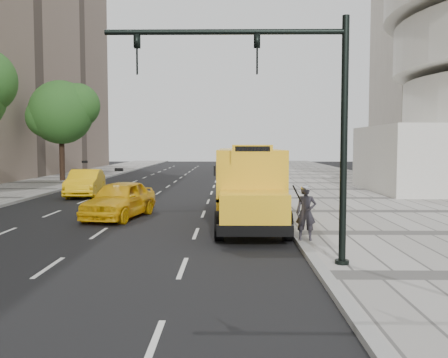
{
  "coord_description": "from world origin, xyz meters",
  "views": [
    {
      "loc": [
        3.73,
        -22.74,
        3.21
      ],
      "look_at": [
        3.5,
        -4.0,
        1.9
      ],
      "focal_mm": 40.0,
      "sensor_mm": 36.0,
      "label": 1
    }
  ],
  "objects_px": {
    "tree_c": "(62,112)",
    "school_bus": "(248,178)",
    "taxi_near": "(119,199)",
    "traffic_signal": "(288,109)",
    "pedestrian": "(306,213)",
    "taxi_far": "(85,183)"
  },
  "relations": [
    {
      "from": "tree_c",
      "to": "school_bus",
      "type": "bearing_deg",
      "value": -54.24
    },
    {
      "from": "taxi_near",
      "to": "school_bus",
      "type": "bearing_deg",
      "value": 9.74
    },
    {
      "from": "tree_c",
      "to": "taxi_near",
      "type": "distance_m",
      "value": 23.14
    },
    {
      "from": "school_bus",
      "to": "traffic_signal",
      "type": "relative_size",
      "value": 1.81
    },
    {
      "from": "pedestrian",
      "to": "traffic_signal",
      "type": "xyz_separation_m",
      "value": [
        -0.96,
        -3.15,
        3.06
      ]
    },
    {
      "from": "taxi_near",
      "to": "pedestrian",
      "type": "bearing_deg",
      "value": -26.96
    },
    {
      "from": "tree_c",
      "to": "school_bus",
      "type": "distance_m",
      "value": 25.83
    },
    {
      "from": "taxi_near",
      "to": "pedestrian",
      "type": "distance_m",
      "value": 9.18
    },
    {
      "from": "school_bus",
      "to": "pedestrian",
      "type": "distance_m",
      "value": 5.81
    },
    {
      "from": "traffic_signal",
      "to": "taxi_near",
      "type": "bearing_deg",
      "value": 125.41
    },
    {
      "from": "tree_c",
      "to": "pedestrian",
      "type": "distance_m",
      "value": 31.39
    },
    {
      "from": "taxi_far",
      "to": "school_bus",
      "type": "bearing_deg",
      "value": -49.38
    },
    {
      "from": "school_bus",
      "to": "taxi_near",
      "type": "distance_m",
      "value": 5.66
    },
    {
      "from": "taxi_near",
      "to": "traffic_signal",
      "type": "bearing_deg",
      "value": -43.47
    },
    {
      "from": "school_bus",
      "to": "taxi_far",
      "type": "bearing_deg",
      "value": 136.66
    },
    {
      "from": "taxi_near",
      "to": "taxi_far",
      "type": "height_order",
      "value": "taxi_far"
    },
    {
      "from": "school_bus",
      "to": "taxi_near",
      "type": "bearing_deg",
      "value": 178.62
    },
    {
      "from": "pedestrian",
      "to": "taxi_far",
      "type": "bearing_deg",
      "value": 132.54
    },
    {
      "from": "tree_c",
      "to": "school_bus",
      "type": "relative_size",
      "value": 0.74
    },
    {
      "from": "tree_c",
      "to": "taxi_far",
      "type": "distance_m",
      "value": 13.65
    },
    {
      "from": "taxi_far",
      "to": "traffic_signal",
      "type": "bearing_deg",
      "value": -65.82
    },
    {
      "from": "school_bus",
      "to": "taxi_far",
      "type": "xyz_separation_m",
      "value": [
        -9.69,
        9.15,
        -0.94
      ]
    }
  ]
}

